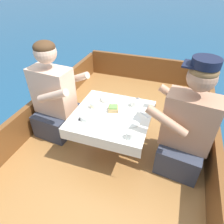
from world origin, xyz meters
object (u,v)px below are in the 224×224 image
object	(u,v)px
sandwich	(114,109)
coffee_cup_port	(130,135)
tin_can	(94,105)
person_port	(55,99)
person_starboard	(186,129)
coffee_cup_starboard	(134,103)

from	to	relation	value
sandwich	coffee_cup_port	xyz separation A→B (m)	(0.23, -0.29, -0.00)
tin_can	sandwich	bearing A→B (deg)	0.83
coffee_cup_port	person_port	bearing A→B (deg)	159.63
person_starboard	coffee_cup_port	distance (m)	0.49
sandwich	coffee_cup_starboard	size ratio (longest dim) A/B	1.15
person_port	coffee_cup_starboard	world-z (taller)	person_port
person_port	sandwich	distance (m)	0.65
person_port	coffee_cup_port	world-z (taller)	person_port
sandwich	tin_can	size ratio (longest dim) A/B	1.69
sandwich	coffee_cup_port	size ratio (longest dim) A/B	1.25
coffee_cup_port	coffee_cup_starboard	xyz separation A→B (m)	(-0.08, 0.44, -0.00)
person_starboard	coffee_cup_starboard	bearing A→B (deg)	-12.38
person_port	coffee_cup_port	xyz separation A→B (m)	(0.88, -0.33, 0.05)
person_starboard	tin_can	bearing A→B (deg)	6.08
person_port	coffee_cup_port	bearing A→B (deg)	-15.25
person_port	person_starboard	size ratio (longest dim) A/B	0.97
sandwich	tin_can	bearing A→B (deg)	-179.17
coffee_cup_port	coffee_cup_starboard	world-z (taller)	coffee_cup_port
person_port	tin_can	size ratio (longest dim) A/B	14.77
person_port	coffee_cup_starboard	distance (m)	0.81
person_port	coffee_cup_port	distance (m)	0.94
person_port	tin_can	bearing A→B (deg)	0.02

